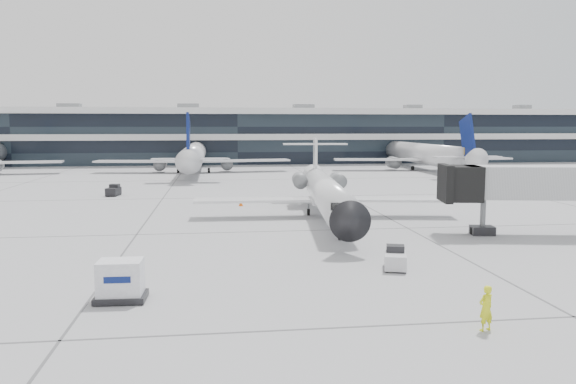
{
  "coord_description": "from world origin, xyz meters",
  "views": [
    {
      "loc": [
        -4.31,
        -40.32,
        7.7
      ],
      "look_at": [
        1.2,
        2.48,
        2.6
      ],
      "focal_mm": 35.0,
      "sensor_mm": 36.0,
      "label": 1
    }
  ],
  "objects": [
    {
      "name": "regional_jet",
      "position": [
        4.85,
        5.85,
        2.19
      ],
      "size": [
        22.25,
        27.8,
        6.41
      ],
      "rotation": [
        0.0,
        0.0,
        -0.1
      ],
      "color": "silver",
      "rests_on": "ground"
    },
    {
      "name": "bg_jet_center",
      "position": [
        -8.0,
        55.0,
        0.0
      ],
      "size": [
        32.0,
        40.0,
        9.6
      ],
      "primitive_type": null,
      "color": "silver",
      "rests_on": "ground"
    },
    {
      "name": "cargo_uld",
      "position": [
        -8.57,
        -15.47,
        0.9
      ],
      "size": [
        2.24,
        1.69,
        1.79
      ],
      "rotation": [
        0.0,
        0.0,
        -0.03
      ],
      "color": "black",
      "rests_on": "ground"
    },
    {
      "name": "traffic_cone",
      "position": [
        -1.98,
        13.51,
        0.29
      ],
      "size": [
        0.5,
        0.5,
        0.62
      ],
      "rotation": [
        0.0,
        0.0,
        -0.2
      ],
      "color": "#E25A0B",
      "rests_on": "ground"
    },
    {
      "name": "terminal",
      "position": [
        0.0,
        82.0,
        5.0
      ],
      "size": [
        170.0,
        22.0,
        10.0
      ],
      "primitive_type": "cube",
      "color": "black",
      "rests_on": "ground"
    },
    {
      "name": "bg_jet_right",
      "position": [
        32.0,
        55.0,
        0.0
      ],
      "size": [
        32.0,
        40.0,
        9.6
      ],
      "primitive_type": null,
      "color": "silver",
      "rests_on": "ground"
    },
    {
      "name": "baggage_tug",
      "position": [
        5.24,
        -11.64,
        0.55
      ],
      "size": [
        1.65,
        2.17,
        1.22
      ],
      "rotation": [
        0.0,
        0.0,
        -0.29
      ],
      "color": "silver",
      "rests_on": "ground"
    },
    {
      "name": "far_tug",
      "position": [
        -15.61,
        23.28,
        0.57
      ],
      "size": [
        1.51,
        2.17,
        1.27
      ],
      "rotation": [
        0.0,
        0.0,
        -0.18
      ],
      "color": "black",
      "rests_on": "ground"
    },
    {
      "name": "jet_bridge",
      "position": [
        20.07,
        -4.1,
        3.7
      ],
      "size": [
        15.79,
        5.55,
        5.08
      ],
      "rotation": [
        0.0,
        0.0,
        -0.17
      ],
      "color": "#B2B5B7",
      "rests_on": "ground"
    },
    {
      "name": "ramp_worker",
      "position": [
        5.7,
        -20.99,
        0.88
      ],
      "size": [
        0.74,
        0.6,
        1.76
      ],
      "primitive_type": "imported",
      "rotation": [
        0.0,
        0.0,
        3.47
      ],
      "color": "yellow",
      "rests_on": "ground"
    },
    {
      "name": "ground",
      "position": [
        0.0,
        0.0,
        0.0
      ],
      "size": [
        220.0,
        220.0,
        0.0
      ],
      "primitive_type": "plane",
      "color": "gray",
      "rests_on": "ground"
    }
  ]
}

